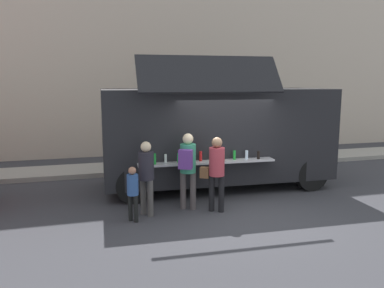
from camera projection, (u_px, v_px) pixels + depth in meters
The scene contains 9 objects.
ground_plane at pixel (241, 210), 8.91m from camera, with size 60.00×60.00×0.00m, color #38383D.
curb_strip at pixel (71, 171), 12.43m from camera, with size 28.00×1.60×0.15m, color #9E998E.
building_behind at pixel (94, 48), 15.73m from camera, with size 32.00×2.40×8.55m, color beige.
food_truck_main at pixel (216, 133), 10.80m from camera, with size 6.30×3.33×3.55m.
trash_bin at pixel (307, 148), 14.36m from camera, with size 0.60×0.60×1.00m, color #2B603A.
customer_front_ordering at pixel (216, 168), 8.69m from camera, with size 0.53×0.44×1.72m.
customer_mid_with_backpack at pixel (188, 164), 8.80m from camera, with size 0.48×0.58×1.78m.
customer_rear_waiting at pixel (146, 172), 8.43m from camera, with size 0.34×0.34×1.66m.
child_near_queue at pixel (133, 189), 8.10m from camera, with size 0.24×0.24×1.19m.
Camera 1 is at (-3.43, -7.91, 2.95)m, focal length 36.10 mm.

